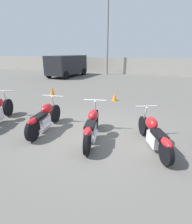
{
  "coord_description": "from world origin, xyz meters",
  "views": [
    {
      "loc": [
        1.68,
        -4.53,
        2.36
      ],
      "look_at": [
        0.0,
        0.09,
        0.65
      ],
      "focal_mm": 28.0,
      "sensor_mm": 36.0,
      "label": 1
    }
  ],
  "objects": [
    {
      "name": "light_pole_left",
      "position": [
        -3.75,
        13.86,
        5.05
      ],
      "size": [
        0.7,
        0.35,
        8.7
      ],
      "color": "slate",
      "rests_on": "ground_plane"
    },
    {
      "name": "motorcycle_slot_3",
      "position": [
        1.7,
        -0.3,
        0.4
      ],
      "size": [
        1.02,
        1.88,
        0.93
      ],
      "rotation": [
        0.0,
        0.0,
        0.43
      ],
      "color": "black",
      "rests_on": "ground_plane"
    },
    {
      "name": "traffic_cone_near",
      "position": [
        -0.36,
        3.79,
        0.18
      ],
      "size": [
        0.27,
        0.27,
        0.36
      ],
      "color": "orange",
      "rests_on": "ground_plane"
    },
    {
      "name": "parked_van",
      "position": [
        -6.96,
        10.98,
        1.11
      ],
      "size": [
        2.42,
        4.66,
        1.98
      ],
      "rotation": [
        0.0,
        0.0,
        -0.09
      ],
      "color": "black",
      "rests_on": "ground_plane"
    },
    {
      "name": "fence_back",
      "position": [
        0.0,
        14.89,
        0.87
      ],
      "size": [
        40.0,
        0.04,
        1.73
      ],
      "color": "#9E998E",
      "rests_on": "ground_plane"
    },
    {
      "name": "ground_plane",
      "position": [
        0.0,
        0.0,
        0.0
      ],
      "size": [
        60.0,
        60.0,
        0.0
      ],
      "primitive_type": "plane",
      "color": "#5B5954"
    },
    {
      "name": "motorcycle_slot_1",
      "position": [
        -1.52,
        -0.37,
        0.43
      ],
      "size": [
        0.74,
        2.01,
        0.99
      ],
      "rotation": [
        0.0,
        0.0,
        0.11
      ],
      "color": "black",
      "rests_on": "ground_plane"
    },
    {
      "name": "motorcycle_slot_2",
      "position": [
        0.08,
        -0.46,
        0.42
      ],
      "size": [
        0.76,
        2.06,
        1.0
      ],
      "rotation": [
        0.0,
        0.0,
        0.21
      ],
      "color": "black",
      "rests_on": "ground_plane"
    },
    {
      "name": "traffic_cone_far",
      "position": [
        -3.84,
        3.57,
        0.27
      ],
      "size": [
        0.28,
        0.28,
        0.54
      ],
      "color": "orange",
      "rests_on": "ground_plane"
    }
  ]
}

